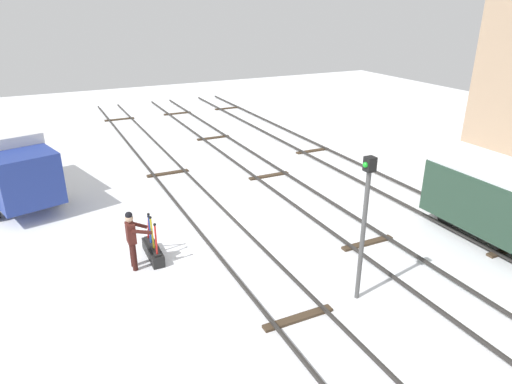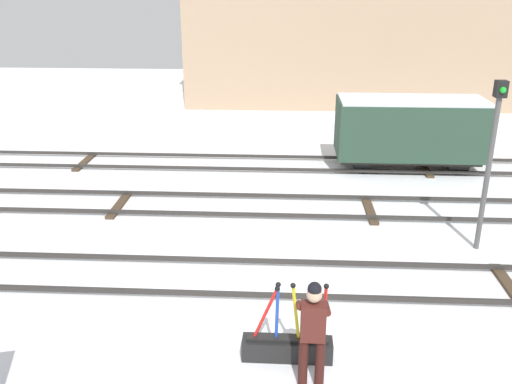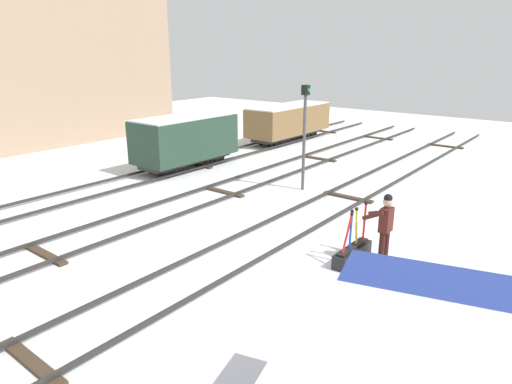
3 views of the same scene
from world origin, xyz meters
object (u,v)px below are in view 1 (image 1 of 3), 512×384
(freight_car_mid_siding, at_px, (502,205))
(switch_lever_frame, at_px, (153,250))
(rail_worker, at_px, (132,236))
(delivery_truck, at_px, (8,161))
(signal_post, at_px, (365,216))

(freight_car_mid_siding, bearing_deg, switch_lever_frame, -111.10)
(switch_lever_frame, distance_m, rail_worker, 1.09)
(delivery_truck, bearing_deg, switch_lever_frame, 13.42)
(signal_post, bearing_deg, freight_car_mid_siding, 94.53)
(rail_worker, xyz_separation_m, freight_car_mid_siding, (3.66, 11.05, 0.31))
(delivery_truck, distance_m, freight_car_mid_siding, 18.00)
(rail_worker, bearing_deg, switch_lever_frame, 120.56)
(switch_lever_frame, xyz_separation_m, delivery_truck, (-6.97, -3.84, 1.36))
(delivery_truck, distance_m, signal_post, 14.15)
(rail_worker, relative_size, signal_post, 0.46)
(rail_worker, relative_size, delivery_truck, 0.30)
(delivery_truck, xyz_separation_m, freight_car_mid_siding, (11.00, 14.25, -0.24))
(delivery_truck, height_order, freight_car_mid_siding, delivery_truck)
(switch_lever_frame, relative_size, delivery_truck, 0.24)
(switch_lever_frame, relative_size, signal_post, 0.38)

